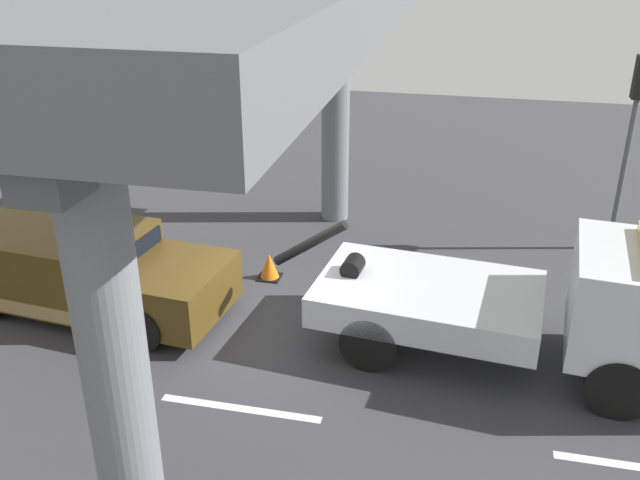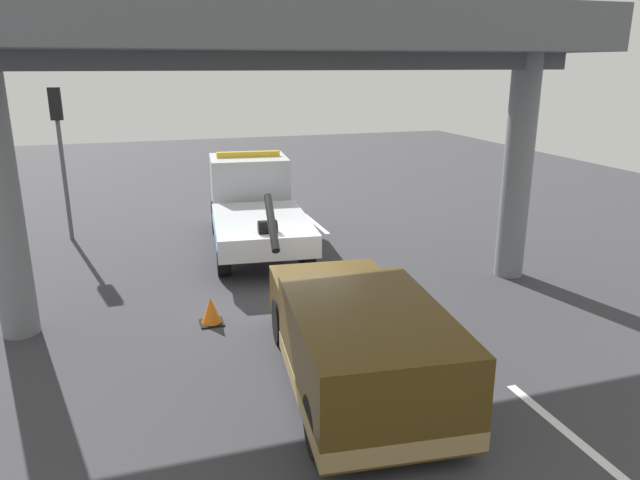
{
  "view_description": "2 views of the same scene",
  "coord_description": "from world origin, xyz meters",
  "px_view_note": "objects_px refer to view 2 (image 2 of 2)",
  "views": [
    {
      "loc": [
        3.13,
        -10.65,
        6.94
      ],
      "look_at": [
        0.65,
        0.39,
        1.72
      ],
      "focal_mm": 38.97,
      "sensor_mm": 36.0,
      "label": 1
    },
    {
      "loc": [
        -11.86,
        3.17,
        5.03
      ],
      "look_at": [
        -0.59,
        -0.44,
        1.49
      ],
      "focal_mm": 33.13,
      "sensor_mm": 36.0,
      "label": 2
    }
  ],
  "objects_px": {
    "traffic_light_far": "(59,131)",
    "traffic_cone_orange": "(211,311)",
    "tow_truck_white": "(254,202)",
    "towed_van_green": "(358,343)"
  },
  "relations": [
    {
      "from": "tow_truck_white",
      "to": "traffic_light_far",
      "type": "bearing_deg",
      "value": 69.4
    },
    {
      "from": "towed_van_green",
      "to": "traffic_light_far",
      "type": "xyz_separation_m",
      "value": [
        10.48,
        5.08,
        2.43
      ]
    },
    {
      "from": "towed_van_green",
      "to": "traffic_cone_orange",
      "type": "xyz_separation_m",
      "value": [
        3.17,
        1.92,
        -0.52
      ]
    },
    {
      "from": "tow_truck_white",
      "to": "traffic_cone_orange",
      "type": "height_order",
      "value": "tow_truck_white"
    },
    {
      "from": "tow_truck_white",
      "to": "traffic_cone_orange",
      "type": "xyz_separation_m",
      "value": [
        -5.37,
        2.01,
        -0.94
      ]
    },
    {
      "from": "tow_truck_white",
      "to": "towed_van_green",
      "type": "bearing_deg",
      "value": 179.42
    },
    {
      "from": "traffic_light_far",
      "to": "traffic_cone_orange",
      "type": "distance_m",
      "value": 8.49
    },
    {
      "from": "tow_truck_white",
      "to": "towed_van_green",
      "type": "relative_size",
      "value": 1.36
    },
    {
      "from": "traffic_light_far",
      "to": "traffic_cone_orange",
      "type": "bearing_deg",
      "value": -156.64
    },
    {
      "from": "towed_van_green",
      "to": "traffic_cone_orange",
      "type": "relative_size",
      "value": 9.7
    }
  ]
}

